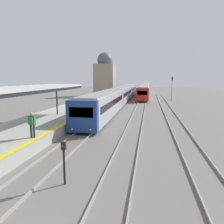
{
  "coord_description": "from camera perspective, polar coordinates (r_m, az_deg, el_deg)",
  "views": [
    {
      "loc": [
        5.43,
        -3.39,
        4.7
      ],
      "look_at": [
        2.06,
        16.48,
        1.62
      ],
      "focal_mm": 35.0,
      "sensor_mm": 36.0,
      "label": 1
    }
  ],
  "objects": [
    {
      "name": "person_on_platform",
      "position": [
        15.18,
        -20.2,
        -2.7
      ],
      "size": [
        0.4,
        0.4,
        1.66
      ],
      "color": "#2D2D33",
      "rests_on": "station_platform"
    },
    {
      "name": "train_near",
      "position": [
        43.22,
        2.4,
        4.71
      ],
      "size": [
        2.65,
        51.75,
        3.06
      ],
      "color": "navy",
      "rests_on": "ground_plane"
    },
    {
      "name": "train_far",
      "position": [
        74.84,
        8.68,
        6.28
      ],
      "size": [
        2.54,
        62.88,
        3.0
      ],
      "color": "red",
      "rests_on": "ground_plane"
    },
    {
      "name": "signal_post_near",
      "position": [
        10.09,
        -12.46,
        -11.75
      ],
      "size": [
        0.2,
        0.21,
        1.97
      ],
      "color": "black",
      "rests_on": "ground_plane"
    },
    {
      "name": "signal_mast_far",
      "position": [
        48.95,
        15.38,
        6.63
      ],
      "size": [
        0.28,
        0.29,
        5.09
      ],
      "color": "gray",
      "rests_on": "ground_plane"
    },
    {
      "name": "distant_domed_building",
      "position": [
        60.7,
        -1.88,
        9.44
      ],
      "size": [
        5.31,
        5.31,
        11.75
      ],
      "color": "gray",
      "rests_on": "ground_plane"
    }
  ]
}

